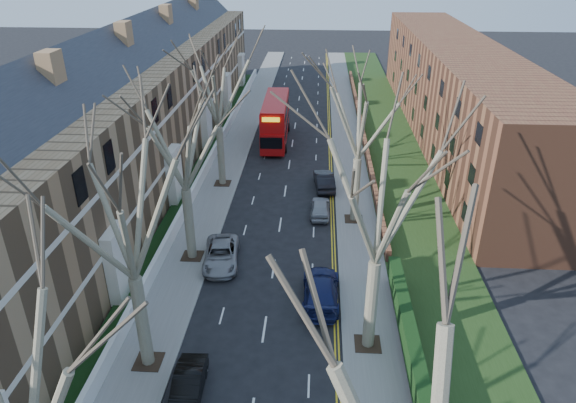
# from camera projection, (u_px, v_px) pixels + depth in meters

# --- Properties ---
(pavement_left) EXTENTS (3.00, 102.00, 0.12)m
(pavement_left) POSITION_uv_depth(u_px,v_px,m) (238.00, 142.00, 55.90)
(pavement_left) COLOR slate
(pavement_left) RESTS_ON ground
(pavement_right) EXTENTS (3.00, 102.00, 0.12)m
(pavement_right) POSITION_uv_depth(u_px,v_px,m) (348.00, 144.00, 55.26)
(pavement_right) COLOR slate
(pavement_right) RESTS_ON ground
(terrace_left) EXTENTS (9.70, 78.00, 13.60)m
(terrace_left) POSITION_uv_depth(u_px,v_px,m) (139.00, 114.00, 46.72)
(terrace_left) COLOR #8F6B48
(terrace_left) RESTS_ON ground
(flats_right) EXTENTS (13.97, 54.00, 10.00)m
(flats_right) POSITION_uv_depth(u_px,v_px,m) (454.00, 91.00, 55.98)
(flats_right) COLOR brown
(flats_right) RESTS_ON ground
(front_wall_left) EXTENTS (0.30, 78.00, 1.00)m
(front_wall_left) POSITION_uv_depth(u_px,v_px,m) (208.00, 165.00, 48.61)
(front_wall_left) COLOR white
(front_wall_left) RESTS_ON ground
(grass_verge_right) EXTENTS (6.00, 102.00, 0.06)m
(grass_verge_right) POSITION_uv_depth(u_px,v_px,m) (390.00, 144.00, 54.97)
(grass_verge_right) COLOR #1E3513
(grass_verge_right) RESTS_ON ground
(tree_left_mid) EXTENTS (10.50, 10.50, 14.71)m
(tree_left_mid) POSITION_uv_depth(u_px,v_px,m) (122.00, 198.00, 22.21)
(tree_left_mid) COLOR brown
(tree_left_mid) RESTS_ON ground
(tree_left_far) EXTENTS (10.15, 10.15, 14.22)m
(tree_left_far) POSITION_uv_depth(u_px,v_px,m) (180.00, 130.00, 31.26)
(tree_left_far) COLOR brown
(tree_left_far) RESTS_ON ground
(tree_left_dist) EXTENTS (10.50, 10.50, 14.71)m
(tree_left_dist) POSITION_uv_depth(u_px,v_px,m) (216.00, 78.00, 41.80)
(tree_left_dist) COLOR brown
(tree_left_dist) RESTS_ON ground
(tree_right_mid) EXTENTS (10.50, 10.50, 14.71)m
(tree_right_mid) POSITION_uv_depth(u_px,v_px,m) (382.00, 186.00, 23.37)
(tree_right_mid) COLOR brown
(tree_right_mid) RESTS_ON ground
(tree_right_far) EXTENTS (10.15, 10.15, 14.22)m
(tree_right_far) POSITION_uv_depth(u_px,v_px,m) (361.00, 105.00, 35.98)
(tree_right_far) COLOR brown
(tree_right_far) RESTS_ON ground
(double_decker_bus) EXTENTS (2.88, 10.87, 4.54)m
(double_decker_bus) POSITION_uv_depth(u_px,v_px,m) (276.00, 121.00, 55.25)
(double_decker_bus) COLOR #AF0C0D
(double_decker_bus) RESTS_ON ground
(car_left_mid) EXTENTS (1.50, 3.93, 1.28)m
(car_left_mid) POSITION_uv_depth(u_px,v_px,m) (188.00, 386.00, 24.35)
(car_left_mid) COLOR black
(car_left_mid) RESTS_ON ground
(car_left_far) EXTENTS (2.76, 5.11, 1.36)m
(car_left_far) POSITION_uv_depth(u_px,v_px,m) (221.00, 255.00, 34.52)
(car_left_far) COLOR gray
(car_left_far) RESTS_ON ground
(car_right_near) EXTENTS (2.20, 5.35, 1.55)m
(car_right_near) POSITION_uv_depth(u_px,v_px,m) (321.00, 290.00, 30.87)
(car_right_near) COLOR #151C4C
(car_right_near) RESTS_ON ground
(car_right_mid) EXTENTS (1.59, 3.85, 1.30)m
(car_right_mid) POSITION_uv_depth(u_px,v_px,m) (320.00, 207.00, 40.74)
(car_right_mid) COLOR #92939A
(car_right_mid) RESTS_ON ground
(car_right_far) EXTENTS (2.02, 4.59, 1.47)m
(car_right_far) POSITION_uv_depth(u_px,v_px,m) (324.00, 180.00, 45.18)
(car_right_far) COLOR black
(car_right_far) RESTS_ON ground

